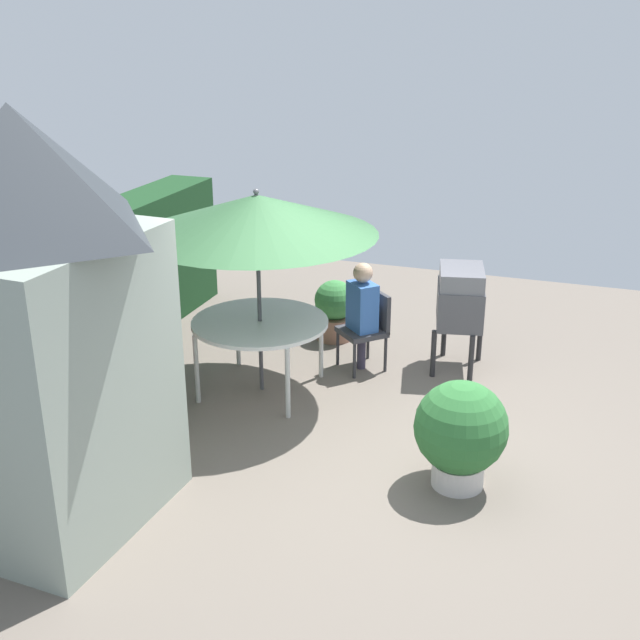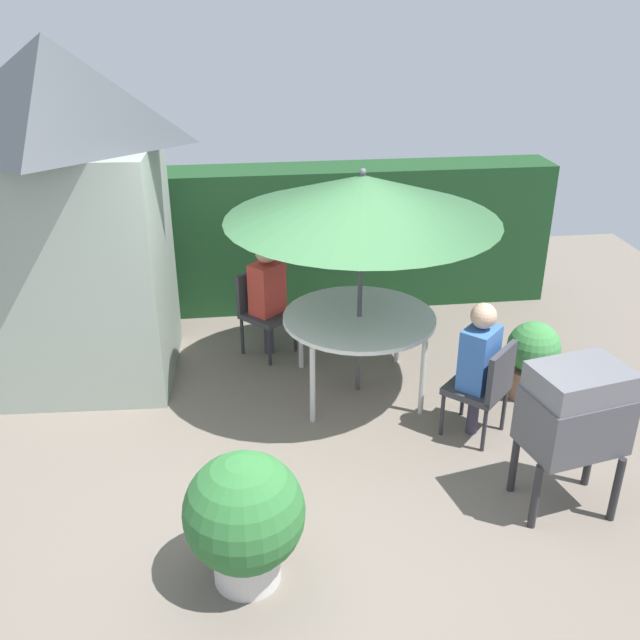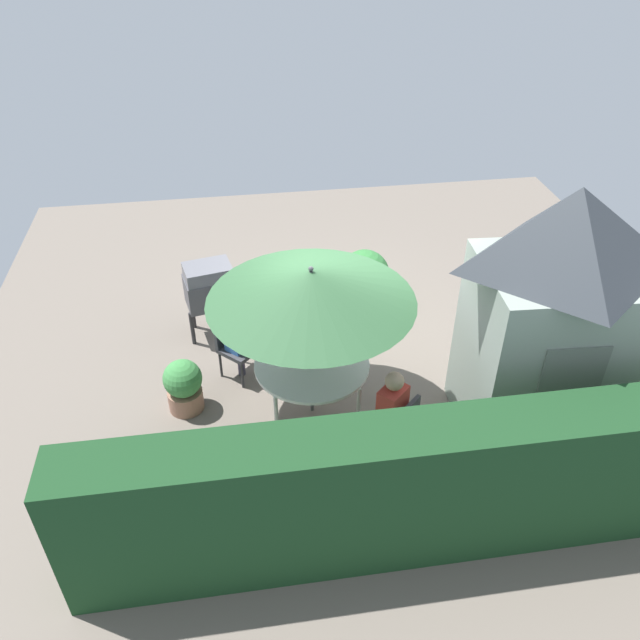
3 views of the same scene
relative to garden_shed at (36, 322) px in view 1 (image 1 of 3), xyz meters
name	(u,v)px [view 1 (image 1 of 3)]	position (x,y,z in m)	size (l,w,h in m)	color
ground_plane	(364,438)	(1.98, -2.01, -1.67)	(11.00, 11.00, 0.00)	#6B6056
hedge_backdrop	(48,313)	(1.98, 1.49, -0.82)	(6.66, 0.62, 1.69)	#193D1E
garden_shed	(36,322)	(0.00, 0.00, 0.00)	(1.85, 1.64, 3.26)	gray
patio_table	(260,325)	(2.64, -0.66, -0.92)	(1.44, 1.44, 0.80)	white
patio_umbrella	(257,214)	(2.64, -0.66, 0.27)	(2.46, 2.46, 2.20)	#4C4C51
bbq_grill	(460,298)	(3.88, -2.55, -0.82)	(0.79, 0.63, 1.20)	#47474C
chair_near_shed	(140,365)	(1.76, 0.28, -1.15)	(0.65, 0.65, 0.90)	#38383D
chair_far_side	(369,325)	(3.58, -1.58, -1.15)	(0.65, 0.65, 0.90)	#38383D
potted_plant_by_shed	(461,431)	(1.47, -2.99, -1.14)	(0.80, 0.80, 0.96)	silver
potted_plant_by_grill	(335,309)	(4.27, -0.95, -1.28)	(0.50, 0.50, 0.76)	#936651
person_in_red	(147,339)	(1.82, 0.22, -0.88)	(0.41, 0.41, 1.26)	#CC3D33
person_in_blue	(362,304)	(3.52, -1.52, -0.88)	(0.41, 0.41, 1.26)	#3866B2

